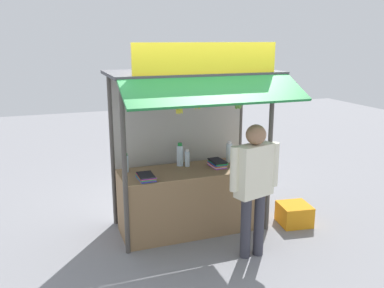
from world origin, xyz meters
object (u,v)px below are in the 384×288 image
water_bottle_front_left (229,152)px  magazine_stack_far_right (217,163)px  water_bottle_mid_left (187,158)px  plastic_crate (294,214)px  banana_bunch_inner_right (161,103)px  vendor_person (254,179)px  banana_bunch_rightmost (238,103)px  banana_bunch_inner_left (179,107)px  banana_bunch_leftmost (197,102)px  magazine_stack_back_right (146,177)px  water_bottle_left (126,163)px  water_bottle_front_right (180,155)px

water_bottle_front_left → magazine_stack_far_right: water_bottle_front_left is taller
water_bottle_mid_left → plastic_crate: size_ratio=0.58×
banana_bunch_inner_right → vendor_person: size_ratio=0.16×
banana_bunch_rightmost → banana_bunch_inner_left: bearing=179.9°
water_bottle_front_left → banana_bunch_leftmost: 1.25m
banana_bunch_inner_left → banana_bunch_leftmost: size_ratio=1.16×
magazine_stack_back_right → banana_bunch_rightmost: bearing=-14.6°
magazine_stack_far_right → vendor_person: size_ratio=0.19×
banana_bunch_leftmost → plastic_crate: 2.25m
banana_bunch_rightmost → banana_bunch_inner_right: (-0.96, -0.00, 0.04)m
vendor_person → plastic_crate: (0.97, 0.57, -0.82)m
banana_bunch_inner_right → banana_bunch_leftmost: bearing=0.2°
plastic_crate → banana_bunch_inner_left: bearing=-176.5°
magazine_stack_far_right → water_bottle_left: bearing=171.5°
water_bottle_left → banana_bunch_inner_right: bearing=-65.4°
water_bottle_front_right → banana_bunch_inner_right: size_ratio=1.25×
water_bottle_mid_left → water_bottle_left: bearing=177.1°
water_bottle_mid_left → banana_bunch_inner_left: banana_bunch_inner_left is taller
water_bottle_front_left → vendor_person: vendor_person is taller
water_bottle_left → plastic_crate: size_ratio=0.60×
water_bottle_left → magazine_stack_far_right: water_bottle_left is taller
water_bottle_front_right → banana_bunch_rightmost: (0.52, -0.67, 0.79)m
banana_bunch_leftmost → water_bottle_front_right: bearing=89.9°
banana_bunch_inner_right → banana_bunch_leftmost: (0.44, 0.00, -0.01)m
banana_bunch_inner_left → water_bottle_mid_left: bearing=63.3°
water_bottle_front_right → water_bottle_left: bearing=-178.4°
water_bottle_front_right → banana_bunch_leftmost: (-0.00, -0.67, 0.82)m
vendor_person → water_bottle_left: bearing=122.6°
water_bottle_front_left → vendor_person: (-0.18, -1.08, -0.02)m
water_bottle_left → water_bottle_front_left: water_bottle_front_left is taller
water_bottle_mid_left → magazine_stack_far_right: 0.41m
water_bottle_front_left → plastic_crate: size_ratio=0.72×
water_bottle_mid_left → magazine_stack_back_right: size_ratio=0.76×
magazine_stack_far_right → vendor_person: 0.94m
banana_bunch_inner_left → banana_bunch_rightmost: bearing=-0.1°
banana_bunch_inner_right → water_bottle_mid_left: bearing=49.2°
banana_bunch_inner_right → water_bottle_front_right: bearing=56.6°
water_bottle_front_right → banana_bunch_leftmost: banana_bunch_leftmost is taller
water_bottle_front_left → banana_bunch_leftmost: bearing=-139.3°
magazine_stack_back_right → plastic_crate: size_ratio=0.76×
water_bottle_front_left → magazine_stack_back_right: water_bottle_front_left is taller
water_bottle_front_right → vendor_person: size_ratio=0.20×
water_bottle_left → water_bottle_front_left: 1.45m
banana_bunch_inner_right → water_bottle_front_left: bearing=27.9°
banana_bunch_inner_left → vendor_person: bearing=-32.1°
water_bottle_left → plastic_crate: 2.45m
water_bottle_left → water_bottle_front_left: size_ratio=0.84×
magazine_stack_far_right → banana_bunch_inner_left: banana_bunch_inner_left is taller
magazine_stack_back_right → plastic_crate: (2.07, -0.18, -0.74)m
water_bottle_left → banana_bunch_leftmost: size_ratio=0.91×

